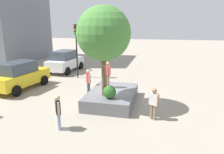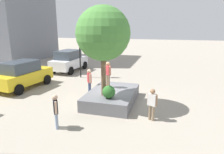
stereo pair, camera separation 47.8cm
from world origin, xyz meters
name	(u,v)px [view 2 (the right image)]	position (x,y,z in m)	size (l,w,h in m)	color
ground_plane	(110,100)	(0.00, 0.00, 0.00)	(120.00, 120.00, 0.00)	#9E9384
planter_ledge	(112,97)	(-0.31, -0.24, 0.36)	(4.11, 2.74, 0.71)	slate
plaza_tree	(103,34)	(-1.08, 0.04, 4.19)	(2.98, 2.98, 4.99)	brown
boxwood_shrub	(109,92)	(-1.52, -0.40, 1.07)	(0.72, 0.72, 0.72)	#2D6628
skateboard	(108,86)	(0.39, 0.23, 0.77)	(0.70, 0.73, 0.07)	#A51E1E
skateboarder	(108,72)	(0.39, 0.23, 1.71)	(0.42, 0.45, 1.61)	#847056
taxi_cab	(23,74)	(0.68, 7.03, 1.06)	(4.66, 2.51, 2.08)	gold
police_car	(69,61)	(6.94, 6.44, 1.11)	(4.80, 2.41, 2.18)	white
traffic_light_corner	(79,42)	(4.83, 4.21, 3.22)	(0.37, 0.35, 4.75)	black
passerby_with_bag	(152,102)	(-2.13, -2.81, 0.95)	(0.36, 0.51, 1.65)	#847056
pedestrian_crossing	(56,109)	(-4.14, 1.34, 0.95)	(0.47, 0.41, 1.64)	#8C9EB7
bystander_watching	(89,80)	(0.76, 1.68, 1.02)	(0.51, 0.44, 1.76)	navy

